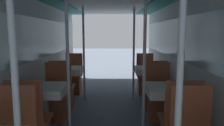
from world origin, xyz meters
TOP-DOWN VIEW (x-y plane):
  - wall_left at (-1.29, 2.57)m, footprint 0.05×7.94m
  - wall_right at (1.29, 2.57)m, footprint 0.05×7.94m
  - support_pole_left_0 at (-0.55, 0.61)m, footprint 0.05×0.05m
  - dining_table_left_1 at (-0.91, 2.29)m, footprint 0.62×0.62m
  - chair_left_far_1 at (-0.91, 2.87)m, footprint 0.42×0.42m
  - support_pole_left_1 at (-0.55, 2.29)m, footprint 0.05×0.05m
  - dining_table_left_2 at (-0.91, 3.98)m, footprint 0.62×0.62m
  - chair_left_near_2 at (-0.91, 3.41)m, footprint 0.42×0.42m
  - chair_left_far_2 at (-0.91, 4.55)m, footprint 0.42×0.42m
  - support_pole_left_2 at (-0.55, 3.98)m, footprint 0.05×0.05m
  - support_pole_right_0 at (0.55, 0.61)m, footprint 0.05×0.05m
  - dining_table_right_1 at (0.91, 2.29)m, footprint 0.62×0.62m
  - chair_right_far_1 at (0.91, 2.87)m, footprint 0.42×0.42m
  - support_pole_right_1 at (0.55, 2.29)m, footprint 0.05×0.05m
  - dining_table_right_2 at (0.91, 3.98)m, footprint 0.62×0.62m
  - chair_right_near_2 at (0.91, 3.41)m, footprint 0.42×0.42m
  - chair_right_far_2 at (0.91, 4.55)m, footprint 0.42×0.42m
  - support_pole_right_2 at (0.55, 3.98)m, footprint 0.05×0.05m

SIDE VIEW (x-z plane):
  - chair_left_far_1 at x=-0.91m, z-range -0.19..0.81m
  - chair_left_near_2 at x=-0.91m, z-range -0.19..0.81m
  - chair_left_far_2 at x=-0.91m, z-range -0.19..0.81m
  - chair_right_far_1 at x=0.91m, z-range -0.19..0.81m
  - chair_right_near_2 at x=0.91m, z-range -0.19..0.81m
  - chair_right_far_2 at x=0.91m, z-range -0.19..0.81m
  - dining_table_left_1 at x=-0.91m, z-range 0.27..1.02m
  - dining_table_left_2 at x=-0.91m, z-range 0.27..1.02m
  - dining_table_right_1 at x=0.91m, z-range 0.27..1.02m
  - dining_table_right_2 at x=0.91m, z-range 0.27..1.02m
  - support_pole_left_0 at x=-0.55m, z-range 0.00..2.10m
  - support_pole_left_1 at x=-0.55m, z-range 0.00..2.10m
  - support_pole_left_2 at x=-0.55m, z-range 0.00..2.10m
  - support_pole_right_0 at x=0.55m, z-range 0.00..2.10m
  - support_pole_right_1 at x=0.55m, z-range 0.00..2.10m
  - support_pole_right_2 at x=0.55m, z-range 0.00..2.10m
  - wall_left at x=-1.29m, z-range 0.06..2.16m
  - wall_right at x=1.29m, z-range 0.06..2.16m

